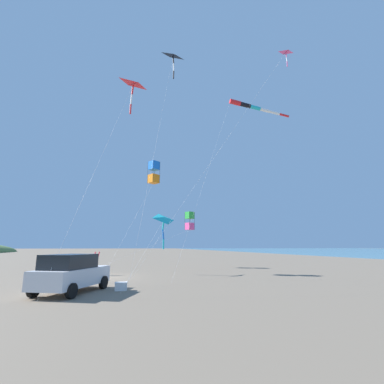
{
  "coord_description": "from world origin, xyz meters",
  "views": [
    {
      "loc": [
        2.66,
        -21.65,
        2.23
      ],
      "look_at": [
        7.15,
        1.65,
        7.02
      ],
      "focal_mm": 25.26,
      "sensor_mm": 36.0,
      "label": 1
    }
  ],
  "objects_px": {
    "kite_box_rainbow_low_near": "(190,221)",
    "kite_delta_black_fish_shape": "(285,53)",
    "cooler_box": "(121,286)",
    "person_child_green_jacket": "(71,263)",
    "parked_car": "(72,273)",
    "kite_windsock_long_streamer_left": "(252,107)",
    "kite_delta_striped_overhead": "(164,220)",
    "person_adult_flyer": "(96,262)",
    "kite_delta_checkered_midright": "(173,56)",
    "kite_box_blue_topmost": "(154,172)",
    "kite_delta_white_trailing": "(133,84)"
  },
  "relations": [
    {
      "from": "person_child_green_jacket",
      "to": "kite_windsock_long_streamer_left",
      "type": "height_order",
      "value": "kite_windsock_long_streamer_left"
    },
    {
      "from": "person_adult_flyer",
      "to": "person_child_green_jacket",
      "type": "bearing_deg",
      "value": 123.67
    },
    {
      "from": "person_adult_flyer",
      "to": "kite_box_rainbow_low_near",
      "type": "relative_size",
      "value": 0.17
    },
    {
      "from": "kite_delta_white_trailing",
      "to": "kite_delta_checkered_midright",
      "type": "xyz_separation_m",
      "value": [
        3.41,
        5.3,
        6.88
      ]
    },
    {
      "from": "person_adult_flyer",
      "to": "person_child_green_jacket",
      "type": "distance_m",
      "value": 5.09
    },
    {
      "from": "kite_delta_black_fish_shape",
      "to": "kite_delta_checkered_midright",
      "type": "relative_size",
      "value": 0.9
    },
    {
      "from": "kite_delta_black_fish_shape",
      "to": "cooler_box",
      "type": "bearing_deg",
      "value": -164.28
    },
    {
      "from": "parked_car",
      "to": "kite_windsock_long_streamer_left",
      "type": "bearing_deg",
      "value": 36.5
    },
    {
      "from": "kite_box_rainbow_low_near",
      "to": "person_adult_flyer",
      "type": "bearing_deg",
      "value": -142.24
    },
    {
      "from": "kite_windsock_long_streamer_left",
      "to": "kite_box_blue_topmost",
      "type": "height_order",
      "value": "kite_windsock_long_streamer_left"
    },
    {
      "from": "kite_delta_checkered_midright",
      "to": "kite_delta_white_trailing",
      "type": "bearing_deg",
      "value": -122.74
    },
    {
      "from": "person_child_green_jacket",
      "to": "kite_box_blue_topmost",
      "type": "bearing_deg",
      "value": -21.72
    },
    {
      "from": "cooler_box",
      "to": "kite_delta_striped_overhead",
      "type": "bearing_deg",
      "value": 70.13
    },
    {
      "from": "parked_car",
      "to": "kite_delta_black_fish_shape",
      "type": "distance_m",
      "value": 23.45
    },
    {
      "from": "kite_delta_white_trailing",
      "to": "cooler_box",
      "type": "bearing_deg",
      "value": -90.15
    },
    {
      "from": "cooler_box",
      "to": "kite_delta_black_fish_shape",
      "type": "xyz_separation_m",
      "value": [
        12.59,
        3.54,
        18.37
      ]
    },
    {
      "from": "kite_box_rainbow_low_near",
      "to": "kite_delta_white_trailing",
      "type": "bearing_deg",
      "value": -117.25
    },
    {
      "from": "kite_windsock_long_streamer_left",
      "to": "kite_delta_checkered_midright",
      "type": "xyz_separation_m",
      "value": [
        -9.19,
        -2.7,
        3.0
      ]
    },
    {
      "from": "kite_box_rainbow_low_near",
      "to": "kite_delta_white_trailing",
      "type": "distance_m",
      "value": 16.31
    },
    {
      "from": "kite_windsock_long_streamer_left",
      "to": "kite_delta_white_trailing",
      "type": "xyz_separation_m",
      "value": [
        -12.6,
        -8.0,
        -3.88
      ]
    },
    {
      "from": "kite_windsock_long_streamer_left",
      "to": "kite_delta_black_fish_shape",
      "type": "relative_size",
      "value": 0.96
    },
    {
      "from": "parked_car",
      "to": "person_adult_flyer",
      "type": "distance_m",
      "value": 8.56
    },
    {
      "from": "person_adult_flyer",
      "to": "kite_delta_checkered_midright",
      "type": "bearing_deg",
      "value": -1.56
    },
    {
      "from": "person_adult_flyer",
      "to": "kite_delta_striped_overhead",
      "type": "xyz_separation_m",
      "value": [
        5.39,
        -0.36,
        3.48
      ]
    },
    {
      "from": "person_adult_flyer",
      "to": "person_child_green_jacket",
      "type": "height_order",
      "value": "person_adult_flyer"
    },
    {
      "from": "kite_windsock_long_streamer_left",
      "to": "kite_box_blue_topmost",
      "type": "bearing_deg",
      "value": -173.53
    },
    {
      "from": "parked_car",
      "to": "person_child_green_jacket",
      "type": "height_order",
      "value": "parked_car"
    },
    {
      "from": "cooler_box",
      "to": "kite_delta_black_fish_shape",
      "type": "height_order",
      "value": "kite_delta_black_fish_shape"
    },
    {
      "from": "person_adult_flyer",
      "to": "person_child_green_jacket",
      "type": "relative_size",
      "value": 1.3
    },
    {
      "from": "parked_car",
      "to": "kite_box_rainbow_low_near",
      "type": "xyz_separation_m",
      "value": [
        8.76,
        15.45,
        4.13
      ]
    },
    {
      "from": "cooler_box",
      "to": "kite_windsock_long_streamer_left",
      "type": "distance_m",
      "value": 23.96
    },
    {
      "from": "parked_car",
      "to": "person_child_green_jacket",
      "type": "distance_m",
      "value": 13.12
    },
    {
      "from": "parked_car",
      "to": "kite_delta_checkered_midright",
      "type": "bearing_deg",
      "value": 55.36
    },
    {
      "from": "kite_delta_striped_overhead",
      "to": "kite_box_rainbow_low_near",
      "type": "bearing_deg",
      "value": 64.13
    },
    {
      "from": "kite_box_rainbow_low_near",
      "to": "kite_delta_black_fish_shape",
      "type": "height_order",
      "value": "kite_delta_black_fish_shape"
    },
    {
      "from": "person_child_green_jacket",
      "to": "kite_delta_striped_overhead",
      "type": "bearing_deg",
      "value": -29.2
    },
    {
      "from": "kite_windsock_long_streamer_left",
      "to": "kite_delta_striped_overhead",
      "type": "relative_size",
      "value": 1.87
    },
    {
      "from": "cooler_box",
      "to": "person_child_green_jacket",
      "type": "xyz_separation_m",
      "value": [
        -5.35,
        12.48,
        0.55
      ]
    },
    {
      "from": "person_adult_flyer",
      "to": "person_child_green_jacket",
      "type": "xyz_separation_m",
      "value": [
        -2.82,
        4.23,
        -0.23
      ]
    },
    {
      "from": "kite_windsock_long_streamer_left",
      "to": "kite_delta_striped_overhead",
      "type": "distance_m",
      "value": 16.53
    },
    {
      "from": "cooler_box",
      "to": "person_adult_flyer",
      "type": "bearing_deg",
      "value": 107.06
    },
    {
      "from": "person_adult_flyer",
      "to": "kite_delta_striped_overhead",
      "type": "relative_size",
      "value": 0.19
    },
    {
      "from": "person_child_green_jacket",
      "to": "kite_delta_white_trailing",
      "type": "xyz_separation_m",
      "value": [
        5.36,
        -9.69,
        12.85
      ]
    },
    {
      "from": "cooler_box",
      "to": "kite_delta_black_fish_shape",
      "type": "relative_size",
      "value": 0.03
    },
    {
      "from": "cooler_box",
      "to": "kite_delta_black_fish_shape",
      "type": "bearing_deg",
      "value": 15.72
    },
    {
      "from": "kite_box_rainbow_low_near",
      "to": "kite_delta_white_trailing",
      "type": "relative_size",
      "value": 0.77
    },
    {
      "from": "kite_box_blue_topmost",
      "to": "cooler_box",
      "type": "bearing_deg",
      "value": -101.37
    },
    {
      "from": "kite_delta_checkered_midright",
      "to": "kite_delta_black_fish_shape",
      "type": "bearing_deg",
      "value": -26.36
    },
    {
      "from": "kite_windsock_long_streamer_left",
      "to": "kite_delta_white_trailing",
      "type": "bearing_deg",
      "value": -147.59
    },
    {
      "from": "kite_delta_white_trailing",
      "to": "kite_delta_checkered_midright",
      "type": "relative_size",
      "value": 0.67
    }
  ]
}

